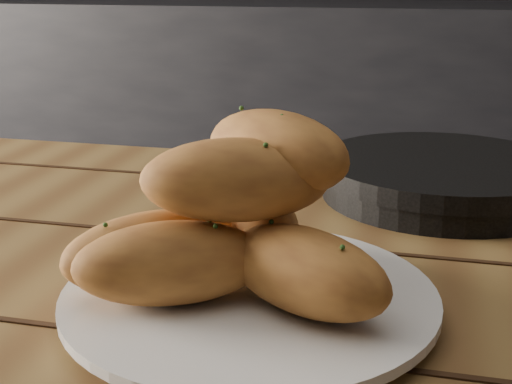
{
  "coord_description": "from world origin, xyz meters",
  "views": [
    {
      "loc": [
        0.63,
        -0.6,
        1.0
      ],
      "look_at": [
        0.5,
        -0.1,
        0.84
      ],
      "focal_mm": 50.0,
      "sensor_mm": 36.0,
      "label": 1
    }
  ],
  "objects": [
    {
      "name": "counter",
      "position": [
        0.0,
        1.7,
        0.45
      ],
      "size": [
        2.8,
        0.6,
        0.9
      ],
      "primitive_type": "cube",
      "color": "black",
      "rests_on": "ground"
    },
    {
      "name": "plate",
      "position": [
        0.5,
        -0.12,
        0.76
      ],
      "size": [
        0.29,
        0.29,
        0.02
      ],
      "color": "white",
      "rests_on": "table"
    },
    {
      "name": "bread_rolls",
      "position": [
        0.49,
        -0.12,
        0.82
      ],
      "size": [
        0.27,
        0.21,
        0.13
      ],
      "color": "#C68137",
      "rests_on": "plate"
    },
    {
      "name": "skillet",
      "position": [
        0.65,
        0.21,
        0.77
      ],
      "size": [
        0.4,
        0.28,
        0.05
      ],
      "color": "black",
      "rests_on": "table"
    }
  ]
}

